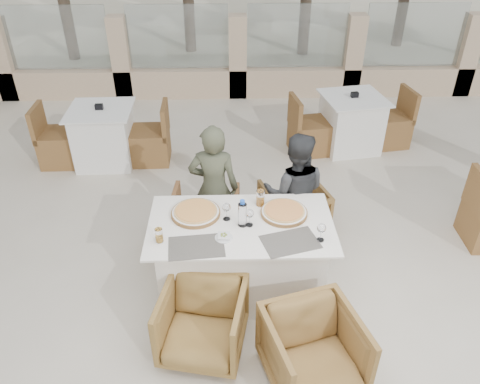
{
  "coord_description": "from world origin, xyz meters",
  "views": [
    {
      "loc": [
        -0.18,
        -3.19,
        3.23
      ],
      "look_at": [
        -0.09,
        0.3,
        0.9
      ],
      "focal_mm": 35.0,
      "sensor_mm": 36.0,
      "label": 1
    }
  ],
  "objects_px": {
    "armchair_far_right": "(293,209)",
    "diner_right": "(294,193)",
    "wine_glass_near": "(249,217)",
    "bg_table_b": "(351,123)",
    "water_bottle": "(242,213)",
    "wine_glass_centre": "(227,211)",
    "pizza_left": "(196,212)",
    "armchair_near_left": "(203,322)",
    "wine_glass_corner": "(321,231)",
    "armchair_far_left": "(205,222)",
    "beer_glass_left": "(159,235)",
    "beer_glass_right": "(260,198)",
    "olive_dish": "(224,236)",
    "armchair_near_right": "(313,351)",
    "diner_left": "(214,188)",
    "pizza_right": "(284,212)",
    "dining_table": "(241,258)",
    "bg_table_a": "(104,136)"
  },
  "relations": [
    {
      "from": "dining_table",
      "to": "armchair_near_right",
      "type": "xyz_separation_m",
      "value": [
        0.51,
        -0.97,
        -0.07
      ]
    },
    {
      "from": "wine_glass_centre",
      "to": "diner_left",
      "type": "bearing_deg",
      "value": 101.33
    },
    {
      "from": "armchair_far_right",
      "to": "diner_right",
      "type": "relative_size",
      "value": 0.49
    },
    {
      "from": "wine_glass_corner",
      "to": "armchair_far_left",
      "type": "relative_size",
      "value": 0.27
    },
    {
      "from": "armchair_near_right",
      "to": "bg_table_b",
      "type": "xyz_separation_m",
      "value": [
        1.12,
        3.76,
        0.07
      ]
    },
    {
      "from": "wine_glass_near",
      "to": "wine_glass_corner",
      "type": "distance_m",
      "value": 0.61
    },
    {
      "from": "wine_glass_corner",
      "to": "diner_left",
      "type": "relative_size",
      "value": 0.13
    },
    {
      "from": "armchair_near_left",
      "to": "diner_left",
      "type": "xyz_separation_m",
      "value": [
        0.08,
        1.36,
        0.38
      ]
    },
    {
      "from": "wine_glass_near",
      "to": "bg_table_b",
      "type": "distance_m",
      "value": 3.25
    },
    {
      "from": "wine_glass_centre",
      "to": "beer_glass_right",
      "type": "relative_size",
      "value": 1.22
    },
    {
      "from": "diner_right",
      "to": "armchair_far_right",
      "type": "bearing_deg",
      "value": -90.66
    },
    {
      "from": "water_bottle",
      "to": "beer_glass_right",
      "type": "bearing_deg",
      "value": 60.01
    },
    {
      "from": "pizza_left",
      "to": "armchair_far_right",
      "type": "xyz_separation_m",
      "value": [
        0.98,
        0.72,
        -0.51
      ]
    },
    {
      "from": "wine_glass_corner",
      "to": "beer_glass_right",
      "type": "distance_m",
      "value": 0.69
    },
    {
      "from": "bg_table_b",
      "to": "wine_glass_near",
      "type": "bearing_deg",
      "value": -128.53
    },
    {
      "from": "beer_glass_right",
      "to": "armchair_far_left",
      "type": "height_order",
      "value": "beer_glass_right"
    },
    {
      "from": "water_bottle",
      "to": "wine_glass_centre",
      "type": "relative_size",
      "value": 1.4
    },
    {
      "from": "armchair_far_right",
      "to": "diner_right",
      "type": "height_order",
      "value": "diner_right"
    },
    {
      "from": "armchair_near_left",
      "to": "bg_table_b",
      "type": "relative_size",
      "value": 0.4
    },
    {
      "from": "wine_glass_near",
      "to": "beer_glass_left",
      "type": "xyz_separation_m",
      "value": [
        -0.74,
        -0.19,
        -0.03
      ]
    },
    {
      "from": "pizza_left",
      "to": "wine_glass_near",
      "type": "distance_m",
      "value": 0.5
    },
    {
      "from": "wine_glass_near",
      "to": "armchair_near_right",
      "type": "height_order",
      "value": "wine_glass_near"
    },
    {
      "from": "bg_table_a",
      "to": "pizza_right",
      "type": "bearing_deg",
      "value": -48.89
    },
    {
      "from": "wine_glass_corner",
      "to": "olive_dish",
      "type": "xyz_separation_m",
      "value": [
        -0.79,
        0.05,
        -0.07
      ]
    },
    {
      "from": "beer_glass_left",
      "to": "beer_glass_right",
      "type": "relative_size",
      "value": 0.83
    },
    {
      "from": "olive_dish",
      "to": "bg_table_b",
      "type": "relative_size",
      "value": 0.07
    },
    {
      "from": "wine_glass_centre",
      "to": "diner_right",
      "type": "height_order",
      "value": "diner_right"
    },
    {
      "from": "pizza_right",
      "to": "armchair_near_right",
      "type": "relative_size",
      "value": 0.6
    },
    {
      "from": "pizza_left",
      "to": "water_bottle",
      "type": "bearing_deg",
      "value": -21.99
    },
    {
      "from": "armchair_near_right",
      "to": "bg_table_a",
      "type": "relative_size",
      "value": 0.42
    },
    {
      "from": "wine_glass_corner",
      "to": "beer_glass_left",
      "type": "relative_size",
      "value": 1.47
    },
    {
      "from": "wine_glass_corner",
      "to": "diner_left",
      "type": "xyz_separation_m",
      "value": [
        -0.89,
        0.94,
        -0.18
      ]
    },
    {
      "from": "wine_glass_near",
      "to": "armchair_far_left",
      "type": "relative_size",
      "value": 0.27
    },
    {
      "from": "wine_glass_corner",
      "to": "diner_right",
      "type": "bearing_deg",
      "value": 96.2
    },
    {
      "from": "pizza_right",
      "to": "beer_glass_left",
      "type": "relative_size",
      "value": 3.3
    },
    {
      "from": "wine_glass_near",
      "to": "bg_table_b",
      "type": "height_order",
      "value": "wine_glass_near"
    },
    {
      "from": "dining_table",
      "to": "olive_dish",
      "type": "relative_size",
      "value": 14.55
    },
    {
      "from": "armchair_far_right",
      "to": "wine_glass_centre",
      "type": "bearing_deg",
      "value": 30.48
    },
    {
      "from": "pizza_left",
      "to": "water_bottle",
      "type": "distance_m",
      "value": 0.45
    },
    {
      "from": "wine_glass_centre",
      "to": "armchair_far_left",
      "type": "bearing_deg",
      "value": 112.12
    },
    {
      "from": "wine_glass_corner",
      "to": "armchair_far_left",
      "type": "distance_m",
      "value": 1.43
    },
    {
      "from": "diner_left",
      "to": "diner_right",
      "type": "height_order",
      "value": "diner_left"
    },
    {
      "from": "water_bottle",
      "to": "diner_left",
      "type": "xyz_separation_m",
      "value": [
        -0.26,
        0.72,
        -0.22
      ]
    },
    {
      "from": "diner_left",
      "to": "diner_right",
      "type": "bearing_deg",
      "value": -179.61
    },
    {
      "from": "armchair_near_left",
      "to": "olive_dish",
      "type": "bearing_deg",
      "value": 81.0
    },
    {
      "from": "armchair_near_right",
      "to": "diner_left",
      "type": "distance_m",
      "value": 1.87
    },
    {
      "from": "pizza_left",
      "to": "wine_glass_centre",
      "type": "relative_size",
      "value": 2.36
    },
    {
      "from": "armchair_far_left",
      "to": "beer_glass_right",
      "type": "bearing_deg",
      "value": 151.52
    },
    {
      "from": "pizza_left",
      "to": "armchair_near_left",
      "type": "xyz_separation_m",
      "value": [
        0.07,
        -0.81,
        -0.5
      ]
    },
    {
      "from": "armchair_far_right",
      "to": "pizza_right",
      "type": "bearing_deg",
      "value": 56.71
    }
  ]
}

